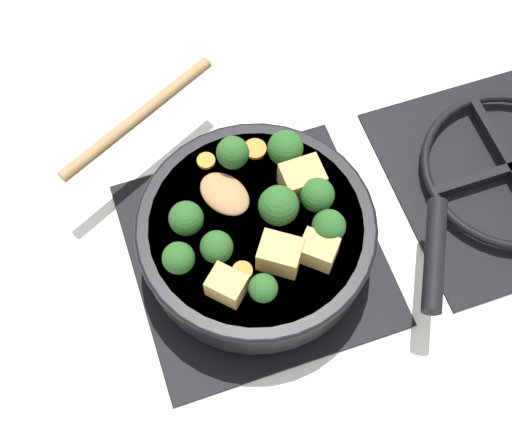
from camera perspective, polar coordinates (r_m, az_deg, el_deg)
ground_plane at (r=0.92m, az=-0.00°, el=-2.40°), size 2.40×2.40×0.00m
front_burner_grate at (r=0.91m, az=-0.00°, el=-2.10°), size 0.31×0.31×0.03m
rear_burner_grate at (r=1.02m, az=19.62°, el=4.01°), size 0.31×0.31×0.03m
skillet_pan at (r=0.86m, az=0.13°, el=-0.81°), size 0.31×0.38×0.06m
wooden_spoon at (r=0.89m, az=-6.64°, el=6.00°), size 0.24×0.22×0.02m
tofu_cube_center_large at (r=0.85m, az=3.70°, el=3.58°), size 0.04×0.05×0.04m
tofu_cube_near_handle at (r=0.79m, az=-2.35°, el=-4.94°), size 0.05×0.05×0.03m
tofu_cube_east_chunk at (r=0.80m, az=1.92°, el=-2.43°), size 0.06×0.06×0.04m
tofu_cube_west_chunk at (r=0.81m, az=4.99°, el=-2.11°), size 0.05×0.05×0.03m
broccoli_floret_near_spoon at (r=0.85m, az=-2.08°, el=5.65°), size 0.04×0.04×0.05m
broccoli_floret_center_top at (r=0.80m, az=-6.22°, el=-2.75°), size 0.04×0.04×0.04m
broccoli_floret_east_rim at (r=0.80m, az=-3.17°, el=-1.87°), size 0.04×0.04×0.05m
broccoli_floret_west_rim at (r=0.83m, az=4.95°, el=2.23°), size 0.04×0.04×0.05m
broccoli_floret_north_edge at (r=0.81m, az=5.84°, el=-0.20°), size 0.04×0.04×0.05m
broccoli_floret_south_cluster at (r=0.81m, az=1.93°, el=1.22°), size 0.05×0.05×0.05m
broccoli_floret_mid_floret at (r=0.78m, az=0.57°, el=-5.17°), size 0.03×0.03×0.04m
broccoli_floret_small_inner at (r=0.81m, az=-5.61°, el=0.43°), size 0.04×0.04×0.05m
broccoli_floret_tall_stem at (r=0.86m, az=2.36°, el=6.07°), size 0.04×0.04×0.05m
carrot_slice_orange_thin at (r=0.88m, az=-0.08°, el=6.02°), size 0.03×0.03×0.01m
carrot_slice_near_center at (r=0.81m, az=-1.10°, el=-3.78°), size 0.02×0.02×0.01m
carrot_slice_edge_slice at (r=0.88m, az=-4.01°, el=5.06°), size 0.02×0.02×0.01m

